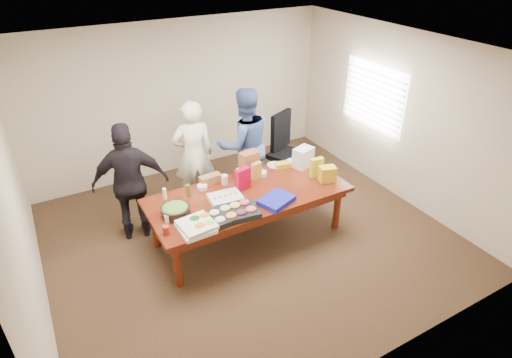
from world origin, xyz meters
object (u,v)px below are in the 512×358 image
conference_table (249,215)px  person_center (194,155)px  sheet_cake (225,198)px  person_right (244,145)px  salad_bowl (175,211)px  office_chair (287,153)px

conference_table → person_center: (-0.32, 1.21, 0.51)m
person_center → sheet_cake: 1.22m
person_right → salad_bowl: 1.88m
sheet_cake → salad_bowl: size_ratio=1.15×
conference_table → person_center: person_center is taller
conference_table → person_right: person_right is taller
office_chair → person_right: 0.89m
person_right → sheet_cake: person_right is taller
person_center → sheet_cake: person_center is taller
sheet_cake → salad_bowl: (-0.70, 0.01, 0.02)m
person_center → person_right: (0.81, -0.17, 0.06)m
sheet_cake → office_chair: bearing=36.6°
conference_table → office_chair: 1.69m
person_right → salad_bowl: (-1.56, -1.04, -0.13)m
sheet_cake → salad_bowl: bearing=-176.1°
person_center → office_chair: bearing=-176.8°
office_chair → person_right: size_ratio=0.64×
office_chair → person_center: (-1.63, 0.18, 0.28)m
person_center → sheet_cake: bearing=97.4°
conference_table → person_right: 1.29m
salad_bowl → office_chair: bearing=23.4°
office_chair → salad_bowl: office_chair is taller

